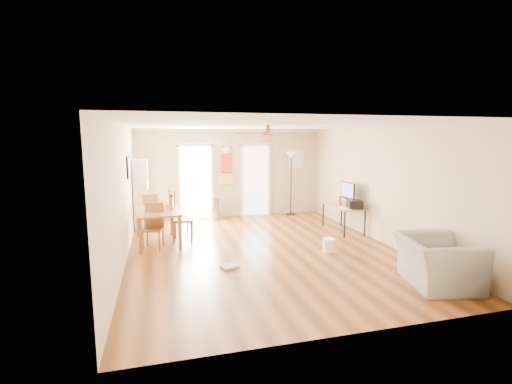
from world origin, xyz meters
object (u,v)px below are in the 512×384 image
object	(u,v)px
printer	(354,204)
torchiere_lamp	(291,184)
dining_chair_right_b	(182,217)
bookshelf	(141,193)
dining_table	(158,226)
wastebasket_a	(329,245)
dining_chair_near	(153,227)
dining_chair_right_a	(181,213)
dining_chair_far	(150,211)
armchair	(436,262)
trash_can	(215,208)
computer_desk	(343,218)

from	to	relation	value
printer	torchiere_lamp	bearing A→B (deg)	117.92
dining_chair_right_b	printer	bearing A→B (deg)	-92.03
bookshelf	dining_table	bearing A→B (deg)	-66.45
dining_table	wastebasket_a	xyz separation A→B (m)	(3.42, -1.59, -0.24)
dining_chair_near	printer	distance (m)	4.71
dining_table	dining_chair_right_a	bearing A→B (deg)	41.20
dining_chair_right_a	torchiere_lamp	bearing A→B (deg)	-76.13
dining_chair_far	dining_chair_right_b	bearing A→B (deg)	108.56
dining_table	torchiere_lamp	world-z (taller)	torchiere_lamp
dining_chair_right_b	torchiere_lamp	bearing A→B (deg)	-52.68
armchair	dining_chair_right_b	bearing A→B (deg)	59.81
bookshelf	dining_chair_right_b	size ratio (longest dim) A/B	1.61
dining_table	trash_can	bearing A→B (deg)	52.38
dining_chair_right_b	trash_can	distance (m)	2.31
dining_table	computer_desk	world-z (taller)	dining_table
dining_chair_near	dining_chair_right_a	bearing A→B (deg)	68.20
trash_can	torchiere_lamp	xyz separation A→B (m)	(2.34, 0.01, 0.64)
bookshelf	dining_chair_near	size ratio (longest dim) A/B	1.85
trash_can	wastebasket_a	size ratio (longest dim) A/B	2.31
bookshelf	computer_desk	distance (m)	5.29
computer_desk	dining_chair_right_b	bearing A→B (deg)	177.72
dining_chair_far	computer_desk	size ratio (longest dim) A/B	0.73
dining_chair_right_b	torchiere_lamp	distance (m)	3.99
trash_can	dining_chair_right_a	bearing A→B (deg)	-123.41
dining_chair_near	wastebasket_a	world-z (taller)	dining_chair_near
dining_chair_far	trash_can	distance (m)	1.92
trash_can	armchair	distance (m)	6.31
dining_chair_right_b	trash_can	size ratio (longest dim) A/B	1.71
computer_desk	dining_table	bearing A→B (deg)	178.65
dining_chair_near	printer	xyz separation A→B (m)	(4.70, -0.11, 0.28)
dining_table	printer	xyz separation A→B (m)	(4.60, -0.54, 0.38)
dining_chair_right_a	armchair	bearing A→B (deg)	-149.15
bookshelf	trash_can	world-z (taller)	bookshelf
dining_chair_far	torchiere_lamp	size ratio (longest dim) A/B	0.47
dining_chair_right_a	trash_can	bearing A→B (deg)	-45.00
dining_chair_far	armchair	xyz separation A→B (m)	(4.50, -5.11, -0.06)
dining_chair_right_b	armchair	bearing A→B (deg)	-128.14
torchiere_lamp	dining_table	bearing A→B (deg)	-151.99
dining_chair_near	torchiere_lamp	world-z (taller)	torchiere_lamp
armchair	printer	bearing A→B (deg)	8.63
dining_table	wastebasket_a	size ratio (longest dim) A/B	5.44
bookshelf	computer_desk	xyz separation A→B (m)	(4.94, -1.82, -0.56)
trash_can	wastebasket_a	world-z (taller)	trash_can
trash_can	dining_chair_near	bearing A→B (deg)	-124.13
dining_chair_near	dining_table	bearing A→B (deg)	90.81
dining_chair_right_b	wastebasket_a	size ratio (longest dim) A/B	3.95
dining_table	bookshelf	bearing A→B (deg)	103.18
dining_chair_far	trash_can	size ratio (longest dim) A/B	1.40
printer	dining_chair_near	bearing A→B (deg)	-167.18
bookshelf	torchiere_lamp	size ratio (longest dim) A/B	0.93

